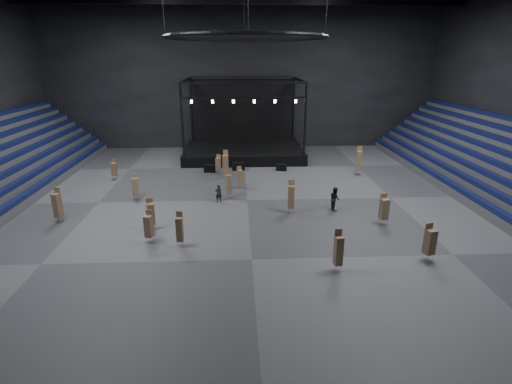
{
  "coord_description": "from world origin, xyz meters",
  "views": [
    {
      "loc": [
        -0.77,
        -32.01,
        11.71
      ],
      "look_at": [
        0.66,
        -2.0,
        1.4
      ],
      "focal_mm": 28.0,
      "sensor_mm": 36.0,
      "label": 1
    }
  ],
  "objects_px": {
    "stage": "(244,144)",
    "chair_stack_0": "(149,226)",
    "chair_stack_14": "(57,205)",
    "chair_stack_11": "(114,169)",
    "chair_stack_7": "(384,209)",
    "chair_stack_8": "(218,164)",
    "flight_case_mid": "(238,166)",
    "chair_stack_5": "(338,250)",
    "chair_stack_10": "(226,164)",
    "flight_case_right": "(281,167)",
    "chair_stack_9": "(240,177)",
    "chair_stack_2": "(135,186)",
    "chair_stack_4": "(359,161)",
    "chair_stack_12": "(229,184)",
    "chair_stack_6": "(291,196)",
    "man_center": "(219,193)",
    "chair_stack_1": "(430,241)",
    "crew_member": "(335,199)",
    "chair_stack_3": "(151,213)",
    "flight_case_left": "(210,168)",
    "chair_stack_13": "(180,229)"
  },
  "relations": [
    {
      "from": "chair_stack_12",
      "to": "chair_stack_3",
      "type": "bearing_deg",
      "value": -134.18
    },
    {
      "from": "chair_stack_0",
      "to": "chair_stack_7",
      "type": "xyz_separation_m",
      "value": [
        16.37,
        2.08,
        0.09
      ]
    },
    {
      "from": "chair_stack_5",
      "to": "chair_stack_10",
      "type": "distance_m",
      "value": 19.63
    },
    {
      "from": "chair_stack_1",
      "to": "chair_stack_14",
      "type": "distance_m",
      "value": 25.55
    },
    {
      "from": "chair_stack_2",
      "to": "chair_stack_12",
      "type": "distance_m",
      "value": 7.99
    },
    {
      "from": "chair_stack_0",
      "to": "chair_stack_3",
      "type": "bearing_deg",
      "value": 114.46
    },
    {
      "from": "chair_stack_6",
      "to": "chair_stack_9",
      "type": "relative_size",
      "value": 1.3
    },
    {
      "from": "chair_stack_3",
      "to": "chair_stack_4",
      "type": "xyz_separation_m",
      "value": [
        18.57,
        12.78,
        0.31
      ]
    },
    {
      "from": "flight_case_mid",
      "to": "chair_stack_3",
      "type": "relative_size",
      "value": 0.55
    },
    {
      "from": "chair_stack_9",
      "to": "chair_stack_10",
      "type": "height_order",
      "value": "chair_stack_10"
    },
    {
      "from": "stage",
      "to": "chair_stack_0",
      "type": "distance_m",
      "value": 24.93
    },
    {
      "from": "flight_case_right",
      "to": "chair_stack_8",
      "type": "distance_m",
      "value": 6.82
    },
    {
      "from": "chair_stack_5",
      "to": "chair_stack_9",
      "type": "xyz_separation_m",
      "value": [
        -5.44,
        15.39,
        -0.2
      ]
    },
    {
      "from": "chair_stack_0",
      "to": "chair_stack_11",
      "type": "xyz_separation_m",
      "value": [
        -6.35,
        14.41,
        -0.11
      ]
    },
    {
      "from": "chair_stack_3",
      "to": "chair_stack_7",
      "type": "relative_size",
      "value": 0.98
    },
    {
      "from": "chair_stack_12",
      "to": "man_center",
      "type": "relative_size",
      "value": 1.64
    },
    {
      "from": "chair_stack_3",
      "to": "chair_stack_5",
      "type": "relative_size",
      "value": 0.91
    },
    {
      "from": "stage",
      "to": "chair_stack_4",
      "type": "bearing_deg",
      "value": -38.14
    },
    {
      "from": "chair_stack_2",
      "to": "man_center",
      "type": "relative_size",
      "value": 1.46
    },
    {
      "from": "flight_case_right",
      "to": "chair_stack_1",
      "type": "relative_size",
      "value": 0.45
    },
    {
      "from": "chair_stack_6",
      "to": "chair_stack_11",
      "type": "bearing_deg",
      "value": 155.67
    },
    {
      "from": "chair_stack_6",
      "to": "flight_case_mid",
      "type": "bearing_deg",
      "value": 114.14
    },
    {
      "from": "chair_stack_4",
      "to": "chair_stack_6",
      "type": "relative_size",
      "value": 1.12
    },
    {
      "from": "chair_stack_5",
      "to": "chair_stack_1",
      "type": "bearing_deg",
      "value": 0.98
    },
    {
      "from": "chair_stack_10",
      "to": "chair_stack_11",
      "type": "distance_m",
      "value": 11.03
    },
    {
      "from": "chair_stack_7",
      "to": "chair_stack_10",
      "type": "relative_size",
      "value": 0.82
    },
    {
      "from": "chair_stack_1",
      "to": "chair_stack_3",
      "type": "relative_size",
      "value": 1.02
    },
    {
      "from": "chair_stack_6",
      "to": "chair_stack_0",
      "type": "bearing_deg",
      "value": -148.28
    },
    {
      "from": "chair_stack_14",
      "to": "chair_stack_9",
      "type": "bearing_deg",
      "value": 49.61
    },
    {
      "from": "chair_stack_10",
      "to": "crew_member",
      "type": "height_order",
      "value": "chair_stack_10"
    },
    {
      "from": "man_center",
      "to": "crew_member",
      "type": "height_order",
      "value": "crew_member"
    },
    {
      "from": "chair_stack_12",
      "to": "man_center",
      "type": "xyz_separation_m",
      "value": [
        -0.87,
        -1.01,
        -0.51
      ]
    },
    {
      "from": "chair_stack_7",
      "to": "chair_stack_8",
      "type": "xyz_separation_m",
      "value": [
        -12.49,
        13.59,
        -0.15
      ]
    },
    {
      "from": "chair_stack_2",
      "to": "chair_stack_11",
      "type": "distance_m",
      "value": 6.87
    },
    {
      "from": "chair_stack_6",
      "to": "crew_member",
      "type": "xyz_separation_m",
      "value": [
        3.57,
        0.49,
        -0.42
      ]
    },
    {
      "from": "flight_case_left",
      "to": "chair_stack_9",
      "type": "xyz_separation_m",
      "value": [
        3.12,
        -5.41,
        0.68
      ]
    },
    {
      "from": "chair_stack_10",
      "to": "man_center",
      "type": "relative_size",
      "value": 1.89
    },
    {
      "from": "flight_case_mid",
      "to": "chair_stack_13",
      "type": "bearing_deg",
      "value": -102.15
    },
    {
      "from": "chair_stack_0",
      "to": "chair_stack_14",
      "type": "relative_size",
      "value": 0.83
    },
    {
      "from": "flight_case_mid",
      "to": "chair_stack_1",
      "type": "xyz_separation_m",
      "value": [
        11.26,
        -20.57,
        0.83
      ]
    },
    {
      "from": "man_center",
      "to": "chair_stack_6",
      "type": "bearing_deg",
      "value": 135.03
    },
    {
      "from": "chair_stack_7",
      "to": "flight_case_mid",
      "type": "bearing_deg",
      "value": 117.93
    },
    {
      "from": "stage",
      "to": "man_center",
      "type": "distance_m",
      "value": 16.8
    },
    {
      "from": "chair_stack_9",
      "to": "chair_stack_12",
      "type": "distance_m",
      "value": 2.94
    },
    {
      "from": "chair_stack_11",
      "to": "chair_stack_14",
      "type": "xyz_separation_m",
      "value": [
        -1.01,
        -10.7,
        0.3
      ]
    },
    {
      "from": "chair_stack_11",
      "to": "chair_stack_6",
      "type": "bearing_deg",
      "value": -9.94
    },
    {
      "from": "chair_stack_12",
      "to": "crew_member",
      "type": "bearing_deg",
      "value": -24.55
    },
    {
      "from": "chair_stack_7",
      "to": "chair_stack_9",
      "type": "relative_size",
      "value": 1.16
    },
    {
      "from": "chair_stack_0",
      "to": "chair_stack_2",
      "type": "xyz_separation_m",
      "value": [
        -2.88,
        8.49,
        0.0
      ]
    },
    {
      "from": "chair_stack_7",
      "to": "chair_stack_12",
      "type": "bearing_deg",
      "value": 144.09
    }
  ]
}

